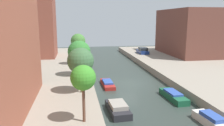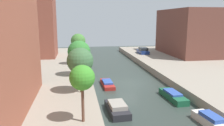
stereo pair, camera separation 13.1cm
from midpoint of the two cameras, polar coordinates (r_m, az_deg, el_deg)
The scene contains 12 objects.
ground_plane at distance 30.46m, azimuth 4.07°, elevation -5.23°, with size 84.00×84.00×0.00m, color #2D3833.
quay_left at distance 30.59m, azimuth -24.51°, elevation -5.19°, with size 20.00×64.00×1.00m, color gray.
low_block_right at distance 51.71m, azimuth 19.51°, elevation 7.57°, with size 10.00×15.78×9.78m, color brown.
street_tree_0 at distance 16.25m, azimuth -7.71°, elevation -3.92°, with size 1.89×1.89×4.37m.
street_tree_1 at distance 23.02m, azimuth -8.30°, elevation 0.52°, with size 2.76×2.76×4.77m.
street_tree_2 at distance 30.22m, azimuth -8.62°, elevation 2.84°, with size 3.08×3.08×4.83m.
street_tree_3 at distance 37.76m, azimuth -8.87°, elevation 5.63°, with size 2.45×2.45×5.27m.
parked_car at distance 50.56m, azimuth 7.88°, elevation 3.12°, with size 1.93×4.31×1.39m.
moored_boat_left_1 at distance 21.05m, azimuth 1.32°, elevation -11.64°, with size 1.91×4.11×1.02m.
moored_boat_left_2 at distance 29.13m, azimuth -1.29°, elevation -5.37°, with size 1.47×4.44×0.68m.
moored_boat_right_1 at distance 20.38m, azimuth 24.19°, elevation -13.48°, with size 1.51×3.87×1.00m.
moored_boat_right_2 at distance 25.31m, azimuth 15.45°, elevation -8.19°, with size 1.59×4.61×0.84m.
Camera 1 is at (-7.01, -28.37, 8.61)m, focal length 35.33 mm.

